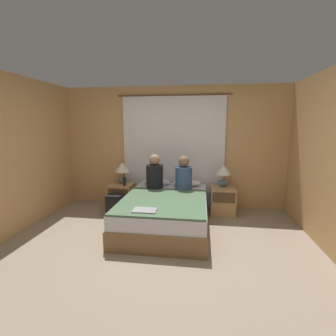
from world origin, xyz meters
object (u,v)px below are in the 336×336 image
(nightstand_left, at_px, (122,196))
(lamp_left, at_px, (122,169))
(bed, at_px, (166,212))
(laptop_on_bed, at_px, (145,210))
(person_left_in_bed, at_px, (155,175))
(beer_bottle_on_left_stand, at_px, (124,181))
(pillow_right, at_px, (187,183))
(lamp_right, at_px, (223,172))
(backpack_on_floor, at_px, (114,204))
(pillow_left, at_px, (157,182))
(nightstand_right, at_px, (223,201))
(person_right_in_bed, at_px, (184,176))

(nightstand_left, relative_size, lamp_left, 1.20)
(bed, distance_m, lamp_left, 1.41)
(bed, relative_size, laptop_on_bed, 6.19)
(person_left_in_bed, distance_m, beer_bottle_on_left_stand, 0.66)
(pillow_right, bearing_deg, nightstand_left, -175.07)
(lamp_right, distance_m, laptop_on_bed, 1.99)
(bed, distance_m, person_left_in_bed, 0.79)
(bed, height_order, beer_bottle_on_left_stand, beer_bottle_on_left_stand)
(person_left_in_bed, xyz_separation_m, backpack_on_floor, (-0.75, -0.20, -0.56))
(nightstand_left, bearing_deg, lamp_left, 90.00)
(lamp_left, relative_size, beer_bottle_on_left_stand, 1.87)
(bed, distance_m, laptop_on_bed, 0.85)
(pillow_right, xyz_separation_m, beer_bottle_on_left_stand, (-1.22, -0.25, 0.05))
(nightstand_left, distance_m, pillow_left, 0.78)
(nightstand_left, bearing_deg, laptop_on_bed, -60.65)
(bed, relative_size, beer_bottle_on_left_stand, 8.69)
(bed, bearing_deg, nightstand_right, 35.25)
(person_left_in_bed, xyz_separation_m, person_right_in_bed, (0.55, 0.00, -0.01))
(lamp_left, height_order, beer_bottle_on_left_stand, lamp_left)
(pillow_left, xyz_separation_m, backpack_on_floor, (-0.72, -0.53, -0.33))
(lamp_left, distance_m, beer_bottle_on_left_stand, 0.31)
(nightstand_left, height_order, pillow_right, pillow_right)
(nightstand_right, relative_size, backpack_on_floor, 1.26)
(person_right_in_bed, relative_size, beer_bottle_on_left_stand, 2.76)
(lamp_left, distance_m, pillow_right, 1.35)
(nightstand_right, height_order, person_right_in_bed, person_right_in_bed)
(lamp_left, relative_size, lamp_right, 1.00)
(person_right_in_bed, distance_m, beer_bottle_on_left_stand, 1.19)
(beer_bottle_on_left_stand, xyz_separation_m, backpack_on_floor, (-0.12, -0.28, -0.39))
(nightstand_left, xyz_separation_m, person_left_in_bed, (0.74, -0.22, 0.53))
(person_left_in_bed, xyz_separation_m, beer_bottle_on_left_stand, (-0.63, 0.08, -0.17))
(nightstand_right, distance_m, pillow_left, 1.37)
(person_right_in_bed, xyz_separation_m, backpack_on_floor, (-1.30, -0.20, -0.55))
(lamp_left, height_order, person_left_in_bed, person_left_in_bed)
(nightstand_left, bearing_deg, pillow_right, 4.93)
(pillow_right, xyz_separation_m, backpack_on_floor, (-1.34, -0.53, -0.33))
(lamp_right, xyz_separation_m, pillow_left, (-1.33, 0.04, -0.25))
(person_right_in_bed, bearing_deg, backpack_on_floor, -171.37)
(lamp_left, xyz_separation_m, beer_bottle_on_left_stand, (0.11, -0.22, -0.20))
(backpack_on_floor, bearing_deg, nightstand_left, 88.64)
(nightstand_left, relative_size, lamp_right, 1.20)
(pillow_left, distance_m, backpack_on_floor, 0.95)
(bed, bearing_deg, pillow_right, 69.58)
(person_right_in_bed, distance_m, laptop_on_bed, 1.37)
(lamp_right, distance_m, pillow_right, 0.75)
(nightstand_right, bearing_deg, bed, -144.75)
(person_left_in_bed, bearing_deg, pillow_left, 94.76)
(pillow_right, relative_size, backpack_on_floor, 1.33)
(nightstand_right, bearing_deg, nightstand_left, 180.00)
(person_right_in_bed, bearing_deg, pillow_right, 82.82)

